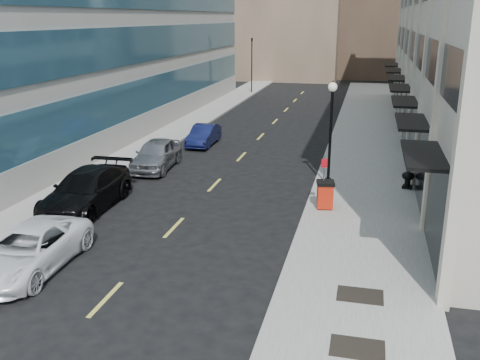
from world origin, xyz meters
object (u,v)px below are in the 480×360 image
at_px(car_blue_sedan, 204,135).
at_px(urn_planter, 408,178).
at_px(car_white_van, 28,250).
at_px(traffic_signal, 252,41).
at_px(trash_bin, 325,194).
at_px(car_silver_sedan, 156,154).
at_px(sign_post, 324,174).
at_px(car_black_pickup, 86,190).
at_px(lamppost, 331,125).

bearing_deg(car_blue_sedan, urn_planter, -30.18).
bearing_deg(car_white_van, traffic_signal, 90.85).
relative_size(trash_bin, urn_planter, 1.47).
distance_m(car_silver_sedan, sign_post, 10.95).
relative_size(car_white_van, urn_planter, 6.31).
xyz_separation_m(car_blue_sedan, urn_planter, (12.80, -7.14, -0.02)).
height_order(car_silver_sedan, urn_planter, car_silver_sedan).
distance_m(traffic_signal, urn_planter, 36.37).
height_order(car_black_pickup, car_silver_sedan, car_black_pickup).
distance_m(car_black_pickup, car_blue_sedan, 13.26).
height_order(car_blue_sedan, lamppost, lamppost).
bearing_deg(traffic_signal, trash_bin, -72.76).
distance_m(trash_bin, lamppost, 4.23).
relative_size(car_blue_sedan, lamppost, 0.78).
xyz_separation_m(car_black_pickup, sign_post, (10.36, 2.20, 0.83)).
relative_size(car_white_van, car_blue_sedan, 1.29).
relative_size(car_blue_sedan, trash_bin, 3.32).
bearing_deg(traffic_signal, urn_planter, -65.22).
height_order(car_white_van, urn_planter, car_white_van).
bearing_deg(car_white_van, urn_planter, 40.95).
height_order(lamppost, sign_post, lamppost).
height_order(car_silver_sedan, trash_bin, car_silver_sedan).
bearing_deg(urn_planter, car_blue_sedan, 150.83).
xyz_separation_m(car_silver_sedan, sign_post, (9.83, -4.76, 0.86)).
bearing_deg(sign_post, urn_planter, 21.92).
relative_size(car_silver_sedan, sign_post, 2.04).
height_order(traffic_signal, lamppost, traffic_signal).
distance_m(lamppost, urn_planter, 4.68).
xyz_separation_m(car_silver_sedan, lamppost, (9.80, -1.35, 2.41)).
xyz_separation_m(car_white_van, urn_planter, (13.05, 12.05, -0.08)).
distance_m(car_blue_sedan, urn_planter, 14.66).
bearing_deg(sign_post, car_silver_sedan, 131.08).
xyz_separation_m(lamppost, urn_planter, (3.87, 0.43, -2.59)).
xyz_separation_m(traffic_signal, lamppost, (11.23, -33.13, -2.47)).
bearing_deg(traffic_signal, car_white_van, -87.38).
relative_size(car_blue_sedan, sign_post, 1.71).
bearing_deg(sign_post, traffic_signal, 84.04).
xyz_separation_m(car_white_van, car_blue_sedan, (0.25, 19.20, -0.06)).
bearing_deg(traffic_signal, sign_post, -72.88).
relative_size(traffic_signal, car_white_van, 1.31).
bearing_deg(urn_planter, car_black_pickup, -156.94).
bearing_deg(trash_bin, urn_planter, 36.82).
bearing_deg(lamppost, car_silver_sedan, 172.18).
height_order(traffic_signal, urn_planter, traffic_signal).
bearing_deg(lamppost, sign_post, -89.49).
xyz_separation_m(car_white_van, trash_bin, (9.30, 8.16, 0.08)).
xyz_separation_m(car_white_van, car_black_pickup, (-1.15, 6.01, 0.13)).
xyz_separation_m(car_white_van, lamppost, (9.18, 11.62, 2.51)).
distance_m(lamppost, sign_post, 3.75).
height_order(trash_bin, sign_post, sign_post).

